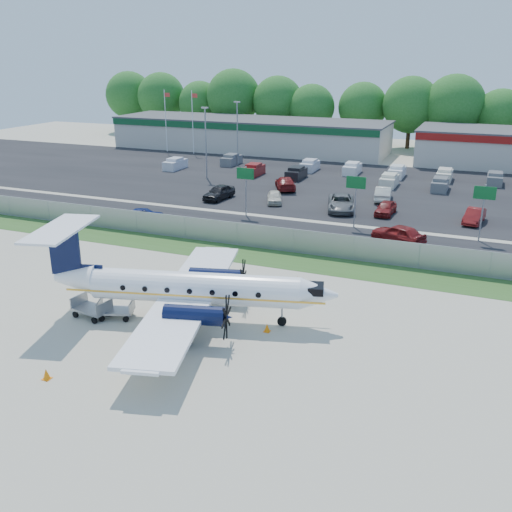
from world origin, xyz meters
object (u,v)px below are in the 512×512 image
at_px(pushback_tug, 168,339).
at_px(baggage_cart_far, 116,310).
at_px(aircraft, 189,287).
at_px(baggage_cart_near, 92,308).

relative_size(pushback_tug, baggage_cart_far, 1.02).
xyz_separation_m(aircraft, baggage_cart_far, (-4.39, -1.43, -1.63)).
height_order(baggage_cart_near, baggage_cart_far, baggage_cart_near).
distance_m(pushback_tug, baggage_cart_far, 5.43).
xyz_separation_m(aircraft, baggage_cart_near, (-5.83, -1.88, -1.59)).
xyz_separation_m(pushback_tug, baggage_cart_far, (-4.98, 2.17, -0.07)).
distance_m(aircraft, pushback_tug, 3.97).
bearing_deg(baggage_cart_near, pushback_tug, -15.01).
bearing_deg(baggage_cart_near, baggage_cart_far, 17.49).
bearing_deg(baggage_cart_far, pushback_tug, -23.59).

